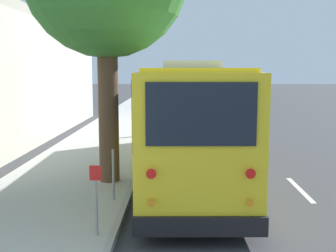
{
  "coord_description": "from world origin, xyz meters",
  "views": [
    {
      "loc": [
        -12.19,
        0.31,
        3.26
      ],
      "look_at": [
        2.23,
        0.63,
        1.3
      ],
      "focal_mm": 45.0,
      "sensor_mm": 36.0,
      "label": 1
    }
  ],
  "objects_px": {
    "parked_sedan_maroon": "(178,98)",
    "sign_post_far": "(113,175)",
    "parked_sedan_blue": "(174,93)",
    "shuttle_bus": "(186,116)",
    "parked_sedan_black": "(176,103)",
    "parked_sedan_white": "(176,90)",
    "fire_hydrant": "(141,127)",
    "sign_post_near": "(96,199)",
    "parked_sedan_tan": "(178,112)"
  },
  "relations": [
    {
      "from": "parked_sedan_maroon",
      "to": "sign_post_far",
      "type": "relative_size",
      "value": 3.85
    },
    {
      "from": "fire_hydrant",
      "to": "shuttle_bus",
      "type": "bearing_deg",
      "value": -163.46
    },
    {
      "from": "parked_sedan_black",
      "to": "fire_hydrant",
      "type": "relative_size",
      "value": 5.25
    },
    {
      "from": "parked_sedan_maroon",
      "to": "shuttle_bus",
      "type": "bearing_deg",
      "value": -176.26
    },
    {
      "from": "parked_sedan_black",
      "to": "parked_sedan_white",
      "type": "relative_size",
      "value": 0.98
    },
    {
      "from": "parked_sedan_tan",
      "to": "fire_hydrant",
      "type": "bearing_deg",
      "value": 169.49
    },
    {
      "from": "parked_sedan_black",
      "to": "sign_post_near",
      "type": "distance_m",
      "value": 24.84
    },
    {
      "from": "parked_sedan_tan",
      "to": "parked_sedan_white",
      "type": "height_order",
      "value": "parked_sedan_tan"
    },
    {
      "from": "shuttle_bus",
      "to": "fire_hydrant",
      "type": "relative_size",
      "value": 13.82
    },
    {
      "from": "parked_sedan_blue",
      "to": "parked_sedan_white",
      "type": "bearing_deg",
      "value": -2.28
    },
    {
      "from": "sign_post_near",
      "to": "parked_sedan_black",
      "type": "bearing_deg",
      "value": -3.25
    },
    {
      "from": "parked_sedan_white",
      "to": "sign_post_far",
      "type": "bearing_deg",
      "value": -177.76
    },
    {
      "from": "sign_post_near",
      "to": "sign_post_far",
      "type": "bearing_deg",
      "value": 0.0
    },
    {
      "from": "parked_sedan_tan",
      "to": "parked_sedan_white",
      "type": "xyz_separation_m",
      "value": [
        26.9,
        0.27,
        -0.02
      ]
    },
    {
      "from": "fire_hydrant",
      "to": "parked_sedan_maroon",
      "type": "bearing_deg",
      "value": -5.25
    },
    {
      "from": "parked_sedan_black",
      "to": "shuttle_bus",
      "type": "bearing_deg",
      "value": -178.65
    },
    {
      "from": "sign_post_near",
      "to": "sign_post_far",
      "type": "relative_size",
      "value": 1.09
    },
    {
      "from": "parked_sedan_blue",
      "to": "sign_post_far",
      "type": "bearing_deg",
      "value": 176.73
    },
    {
      "from": "parked_sedan_tan",
      "to": "sign_post_far",
      "type": "height_order",
      "value": "sign_post_far"
    },
    {
      "from": "fire_hydrant",
      "to": "parked_sedan_tan",
      "type": "bearing_deg",
      "value": -15.25
    },
    {
      "from": "parked_sedan_maroon",
      "to": "sign_post_far",
      "type": "xyz_separation_m",
      "value": [
        -28.39,
        1.54,
        0.17
      ]
    },
    {
      "from": "parked_sedan_maroon",
      "to": "parked_sedan_white",
      "type": "bearing_deg",
      "value": 4.12
    },
    {
      "from": "shuttle_bus",
      "to": "parked_sedan_blue",
      "type": "xyz_separation_m",
      "value": [
        32.97,
        0.6,
        -1.24
      ]
    },
    {
      "from": "shuttle_bus",
      "to": "parked_sedan_maroon",
      "type": "relative_size",
      "value": 2.36
    },
    {
      "from": "parked_sedan_blue",
      "to": "fire_hydrant",
      "type": "xyz_separation_m",
      "value": [
        -26.33,
        1.37,
        -0.06
      ]
    },
    {
      "from": "shuttle_bus",
      "to": "parked_sedan_tan",
      "type": "distance_m",
      "value": 13.11
    },
    {
      "from": "parked_sedan_tan",
      "to": "parked_sedan_maroon",
      "type": "distance_m",
      "value": 12.31
    },
    {
      "from": "parked_sedan_maroon",
      "to": "sign_post_near",
      "type": "relative_size",
      "value": 3.54
    },
    {
      "from": "shuttle_bus",
      "to": "parked_sedan_black",
      "type": "relative_size",
      "value": 2.63
    },
    {
      "from": "parked_sedan_tan",
      "to": "parked_sedan_blue",
      "type": "distance_m",
      "value": 19.93
    },
    {
      "from": "sign_post_far",
      "to": "shuttle_bus",
      "type": "bearing_deg",
      "value": -30.58
    },
    {
      "from": "parked_sedan_white",
      "to": "fire_hydrant",
      "type": "bearing_deg",
      "value": -178.56
    },
    {
      "from": "parked_sedan_blue",
      "to": "sign_post_near",
      "type": "bearing_deg",
      "value": 176.84
    },
    {
      "from": "parked_sedan_white",
      "to": "fire_hydrant",
      "type": "xyz_separation_m",
      "value": [
        -33.3,
        1.48,
        -0.03
      ]
    },
    {
      "from": "parked_sedan_tan",
      "to": "parked_sedan_black",
      "type": "height_order",
      "value": "parked_sedan_black"
    },
    {
      "from": "parked_sedan_maroon",
      "to": "parked_sedan_blue",
      "type": "distance_m",
      "value": 7.63
    },
    {
      "from": "parked_sedan_blue",
      "to": "fire_hydrant",
      "type": "relative_size",
      "value": 5.67
    },
    {
      "from": "fire_hydrant",
      "to": "sign_post_near",
      "type": "bearing_deg",
      "value": -179.15
    },
    {
      "from": "shuttle_bus",
      "to": "parked_sedan_white",
      "type": "distance_m",
      "value": 39.97
    },
    {
      "from": "shuttle_bus",
      "to": "parked_sedan_maroon",
      "type": "xyz_separation_m",
      "value": [
        25.35,
        0.25,
        -1.25
      ]
    },
    {
      "from": "parked_sedan_blue",
      "to": "fire_hydrant",
      "type": "height_order",
      "value": "parked_sedan_blue"
    },
    {
      "from": "parked_sedan_tan",
      "to": "sign_post_far",
      "type": "bearing_deg",
      "value": 179.16
    },
    {
      "from": "parked_sedan_maroon",
      "to": "fire_hydrant",
      "type": "height_order",
      "value": "parked_sedan_maroon"
    },
    {
      "from": "parked_sedan_black",
      "to": "parked_sedan_blue",
      "type": "height_order",
      "value": "parked_sedan_black"
    },
    {
      "from": "shuttle_bus",
      "to": "parked_sedan_maroon",
      "type": "distance_m",
      "value": 25.38
    },
    {
      "from": "parked_sedan_tan",
      "to": "sign_post_far",
      "type": "relative_size",
      "value": 3.71
    },
    {
      "from": "parked_sedan_blue",
      "to": "sign_post_near",
      "type": "height_order",
      "value": "sign_post_near"
    },
    {
      "from": "shuttle_bus",
      "to": "sign_post_near",
      "type": "xyz_separation_m",
      "value": [
        -5.17,
        1.8,
        -1.01
      ]
    },
    {
      "from": "parked_sedan_blue",
      "to": "parked_sedan_maroon",
      "type": "bearing_deg",
      "value": -178.74
    },
    {
      "from": "parked_sedan_blue",
      "to": "sign_post_far",
      "type": "distance_m",
      "value": 36.03
    }
  ]
}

